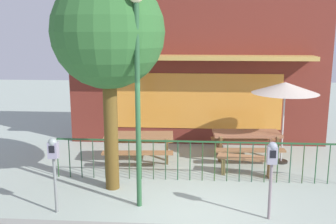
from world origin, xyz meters
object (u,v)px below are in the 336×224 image
(picnic_table_right, at_px, (246,138))
(parking_meter_near, at_px, (272,160))
(picnic_table_left, at_px, (139,140))
(patio_bench, at_px, (246,162))
(street_tree, at_px, (108,34))
(street_lamp, at_px, (137,70))
(parking_meter_far, at_px, (53,155))
(patio_umbrella, at_px, (285,88))

(picnic_table_right, relative_size, parking_meter_near, 1.25)
(picnic_table_left, height_order, patio_bench, picnic_table_left)
(patio_bench, distance_m, street_tree, 4.46)
(patio_bench, relative_size, street_lamp, 0.34)
(parking_meter_far, bearing_deg, parking_meter_near, 0.18)
(parking_meter_near, bearing_deg, street_lamp, 171.04)
(picnic_table_right, bearing_deg, street_lamp, -129.15)
(picnic_table_left, height_order, parking_meter_far, parking_meter_far)
(picnic_table_right, height_order, street_lamp, street_lamp)
(picnic_table_right, distance_m, parking_meter_far, 5.37)
(patio_bench, relative_size, parking_meter_near, 0.96)
(picnic_table_left, distance_m, street_lamp, 3.41)
(patio_bench, distance_m, parking_meter_near, 2.40)
(picnic_table_left, height_order, picnic_table_right, same)
(parking_meter_far, bearing_deg, patio_umbrella, 33.65)
(parking_meter_far, bearing_deg, street_tree, 56.62)
(patio_umbrella, relative_size, parking_meter_near, 1.44)
(picnic_table_right, distance_m, street_tree, 4.81)
(picnic_table_left, relative_size, picnic_table_right, 1.01)
(patio_umbrella, relative_size, patio_bench, 1.51)
(parking_meter_far, distance_m, street_lamp, 2.26)
(picnic_table_left, distance_m, patio_bench, 2.85)
(picnic_table_left, distance_m, parking_meter_far, 3.31)
(street_tree, bearing_deg, street_lamp, -49.69)
(street_tree, bearing_deg, parking_meter_far, -123.38)
(patio_bench, bearing_deg, parking_meter_far, -149.95)
(parking_meter_near, xyz_separation_m, parking_meter_far, (-4.07, -0.01, 0.00))
(picnic_table_right, height_order, street_tree, street_tree)
(parking_meter_near, height_order, street_tree, street_tree)
(picnic_table_left, relative_size, street_lamp, 0.45)
(patio_bench, bearing_deg, patio_umbrella, 44.71)
(picnic_table_right, bearing_deg, street_tree, -145.59)
(patio_bench, bearing_deg, street_tree, -162.03)
(street_lamp, bearing_deg, patio_bench, 38.27)
(patio_umbrella, xyz_separation_m, street_lamp, (-3.41, -2.90, 0.74))
(picnic_table_left, xyz_separation_m, patio_umbrella, (3.79, 0.27, 1.39))
(patio_bench, height_order, parking_meter_far, parking_meter_far)
(parking_meter_near, bearing_deg, picnic_table_right, 90.17)
(street_tree, xyz_separation_m, street_lamp, (0.73, -0.86, -0.67))
(patio_bench, height_order, parking_meter_near, parking_meter_near)
(picnic_table_right, xyz_separation_m, street_tree, (-3.22, -2.21, 2.80))
(picnic_table_left, distance_m, patio_umbrella, 4.04)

